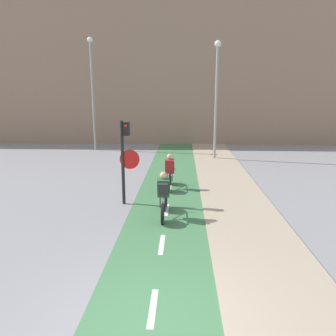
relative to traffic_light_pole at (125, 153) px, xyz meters
The scene contains 9 objects.
ground_plane 6.51m from the traffic_light_pole, 76.87° to the right, with size 120.00×120.00×0.00m, color gray.
bike_lane 6.50m from the traffic_light_pole, 76.86° to the right, with size 2.38×60.00×0.02m.
sidewalk_strip 7.41m from the traffic_light_pole, 57.99° to the right, with size 2.40×60.00×0.05m.
building_row_background 16.45m from the traffic_light_pole, 84.91° to the left, with size 60.00×5.20×10.85m.
traffic_light_pole is the anchor object (origin of this frame).
street_lamp_far 11.79m from the traffic_light_pole, 110.04° to the left, with size 0.36×0.36×7.15m.
street_lamp_sidewalk 9.18m from the traffic_light_pole, 64.98° to the left, with size 0.36×0.36×6.50m.
cyclist_near 2.14m from the traffic_light_pole, 42.52° to the right, with size 0.46×1.74×1.45m.
cyclist_far 2.62m from the traffic_light_pole, 53.06° to the left, with size 0.46×1.68×1.42m.
Camera 1 is at (0.50, -4.60, 3.77)m, focal length 35.00 mm.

